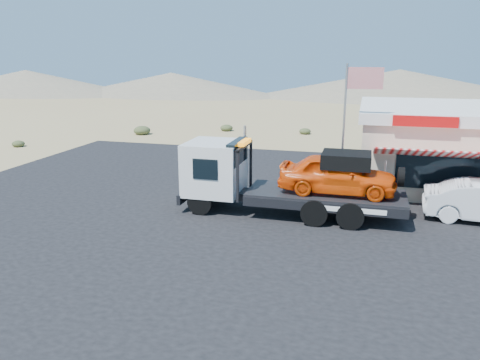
{
  "coord_description": "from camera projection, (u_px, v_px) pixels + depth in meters",
  "views": [
    {
      "loc": [
        5.62,
        -16.06,
        6.4
      ],
      "look_at": [
        0.88,
        1.44,
        1.5
      ],
      "focal_mm": 35.0,
      "sensor_mm": 36.0,
      "label": 1
    }
  ],
  "objects": [
    {
      "name": "ground",
      "position": [
        208.0,
        225.0,
        18.05
      ],
      "size": [
        120.0,
        120.0,
        0.0
      ],
      "primitive_type": "plane",
      "color": "#998357",
      "rests_on": "ground"
    },
    {
      "name": "asphalt_lot",
      "position": [
        274.0,
        206.0,
        20.34
      ],
      "size": [
        32.0,
        24.0,
        0.02
      ],
      "primitive_type": "cube",
      "color": "black",
      "rests_on": "ground"
    },
    {
      "name": "tow_truck",
      "position": [
        285.0,
        176.0,
        18.96
      ],
      "size": [
        8.9,
        2.64,
        2.97
      ],
      "color": "black",
      "rests_on": "asphalt_lot"
    },
    {
      "name": "jerky_store",
      "position": [
        466.0,
        146.0,
        23.24
      ],
      "size": [
        10.4,
        9.97,
        3.9
      ],
      "color": "beige",
      "rests_on": "asphalt_lot"
    },
    {
      "name": "flagpole",
      "position": [
        350.0,
        117.0,
        20.02
      ],
      "size": [
        1.55,
        0.1,
        6.0
      ],
      "color": "#99999E",
      "rests_on": "asphalt_lot"
    },
    {
      "name": "desert_scrub",
      "position": [
        84.0,
        149.0,
        30.9
      ],
      "size": [
        21.31,
        28.9,
        0.74
      ],
      "color": "#343F22",
      "rests_on": "ground"
    },
    {
      "name": "distant_hills",
      "position": [
        264.0,
        84.0,
        71.4
      ],
      "size": [
        126.0,
        48.0,
        4.2
      ],
      "color": "#726B59",
      "rests_on": "ground"
    }
  ]
}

